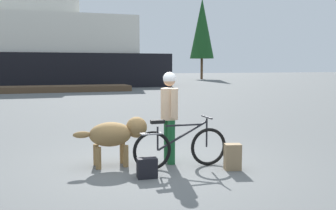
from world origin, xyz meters
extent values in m
plane|color=#595B5B|center=(0.00, 0.00, 0.00)|extent=(160.00, 160.00, 0.00)
torus|color=black|center=(0.91, -0.19, 0.34)|extent=(0.69, 0.06, 0.69)
torus|color=black|center=(-0.15, -0.19, 0.34)|extent=(0.69, 0.06, 0.69)
cube|color=black|center=(0.43, -0.19, 0.76)|extent=(0.68, 0.03, 0.03)
cube|color=black|center=(0.41, -0.19, 0.58)|extent=(0.92, 0.03, 0.49)
cylinder|color=black|center=(-0.05, -0.19, 0.55)|extent=(0.03, 0.03, 0.42)
cylinder|color=black|center=(0.87, -0.19, 0.60)|extent=(0.03, 0.03, 0.52)
cube|color=black|center=(-0.05, -0.19, 0.84)|extent=(0.24, 0.10, 0.06)
cylinder|color=black|center=(0.87, -0.19, 0.88)|extent=(0.03, 0.44, 0.03)
cube|color=slate|center=(-0.17, -0.19, 0.64)|extent=(0.36, 0.14, 0.02)
cylinder|color=#19592D|center=(0.30, 0.33, 0.41)|extent=(0.14, 0.14, 0.81)
cylinder|color=#19592D|center=(0.30, 0.11, 0.41)|extent=(0.14, 0.14, 0.81)
cylinder|color=#D8B28C|center=(0.30, 0.22, 1.10)|extent=(0.32, 0.32, 0.58)
cylinder|color=#D8B28C|center=(0.30, 0.44, 1.14)|extent=(0.09, 0.09, 0.51)
cylinder|color=#D8B28C|center=(0.30, 0.00, 1.14)|extent=(0.09, 0.09, 0.51)
sphere|color=tan|center=(0.30, 0.22, 1.54)|extent=(0.22, 0.22, 0.22)
sphere|color=white|center=(0.30, 0.22, 1.57)|extent=(0.24, 0.24, 0.24)
ellipsoid|color=olive|center=(-0.78, 0.33, 0.58)|extent=(0.76, 0.51, 0.44)
sphere|color=olive|center=(-0.30, 0.33, 0.68)|extent=(0.39, 0.39, 0.39)
ellipsoid|color=olive|center=(-1.28, 0.33, 0.60)|extent=(0.32, 0.12, 0.12)
cylinder|color=olive|center=(-0.53, 0.47, 0.19)|extent=(0.10, 0.10, 0.39)
cylinder|color=olive|center=(-0.53, 0.19, 0.19)|extent=(0.10, 0.10, 0.39)
cylinder|color=olive|center=(-1.02, 0.47, 0.19)|extent=(0.10, 0.10, 0.39)
cylinder|color=olive|center=(-1.02, 0.19, 0.19)|extent=(0.10, 0.10, 0.39)
cube|color=#8C7251|center=(1.19, -0.60, 0.23)|extent=(0.32, 0.26, 0.46)
cube|color=black|center=(-0.36, -0.61, 0.16)|extent=(0.33, 0.20, 0.33)
cube|color=brown|center=(-2.68, 21.54, 0.20)|extent=(14.07, 2.39, 0.40)
cube|color=black|center=(-4.33, 29.30, 1.40)|extent=(26.57, 8.78, 2.80)
cube|color=silver|center=(-4.33, 29.30, 4.40)|extent=(21.26, 7.37, 3.20)
cube|color=silver|center=(-1.67, 29.30, 6.90)|extent=(6.38, 5.27, 1.80)
ellipsoid|color=silver|center=(-2.60, 29.94, 0.45)|extent=(6.80, 1.90, 0.90)
cylinder|color=#B2B2B7|center=(-2.60, 29.94, 4.29)|extent=(0.14, 0.14, 6.79)
cylinder|color=#B2B2B7|center=(-3.62, 29.94, 2.10)|extent=(3.06, 0.10, 0.10)
cylinder|color=#4C331E|center=(-4.07, 44.04, 1.05)|extent=(0.37, 0.37, 2.10)
cone|color=#143819|center=(-4.07, 44.04, 6.52)|extent=(3.54, 3.54, 8.83)
cylinder|color=#4C331E|center=(18.80, 41.31, 1.37)|extent=(0.32, 0.32, 2.73)
cone|color=#19471E|center=(18.80, 41.31, 6.63)|extent=(3.16, 3.16, 7.81)
cylinder|color=#4C331E|center=(-1.15, 51.12, 1.04)|extent=(0.44, 0.44, 2.07)
cone|color=#143819|center=(-1.15, 51.12, 6.69)|extent=(3.98, 3.98, 9.23)
camera|label=1|loc=(-2.01, -6.57, 1.81)|focal=41.89mm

